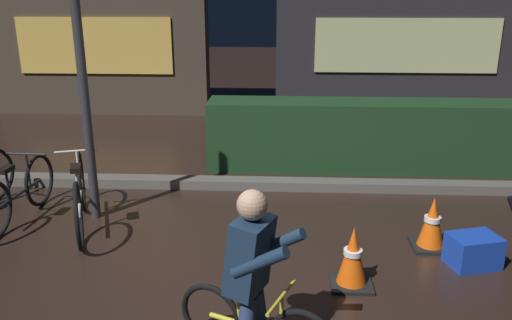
# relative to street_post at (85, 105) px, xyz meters

# --- Properties ---
(ground_plane) EXTENTS (40.00, 40.00, 0.00)m
(ground_plane) POSITION_rel_street_post_xyz_m (1.64, -1.20, -1.29)
(ground_plane) COLOR black
(sidewalk_curb) EXTENTS (12.00, 0.24, 0.12)m
(sidewalk_curb) POSITION_rel_street_post_xyz_m (1.64, 1.00, -1.23)
(sidewalk_curb) COLOR #56544F
(sidewalk_curb) RESTS_ON ground
(hedge_row) EXTENTS (4.80, 0.70, 0.97)m
(hedge_row) POSITION_rel_street_post_xyz_m (3.44, 1.90, -0.80)
(hedge_row) COLOR #19381C
(hedge_row) RESTS_ON ground
(storefront_left) EXTENTS (4.41, 0.54, 4.16)m
(storefront_left) POSITION_rel_street_post_xyz_m (-1.65, 5.30, 0.78)
(storefront_left) COLOR #42382D
(storefront_left) RESTS_ON ground
(storefront_right) EXTENTS (5.34, 0.54, 3.90)m
(storefront_right) POSITION_rel_street_post_xyz_m (4.60, 6.00, 0.65)
(storefront_right) COLOR #262328
(storefront_right) RESTS_ON ground
(street_post) EXTENTS (0.10, 0.10, 2.58)m
(street_post) POSITION_rel_street_post_xyz_m (0.00, 0.00, 0.00)
(street_post) COLOR #2D2D33
(street_post) RESTS_ON ground
(parked_bike_left_mid) EXTENTS (0.46, 1.54, 0.71)m
(parked_bike_left_mid) POSITION_rel_street_post_xyz_m (-0.79, -0.14, -0.96)
(parked_bike_left_mid) COLOR black
(parked_bike_left_mid) RESTS_ON ground
(parked_bike_center_left) EXTENTS (0.62, 1.63, 0.79)m
(parked_bike_center_left) POSITION_rel_street_post_xyz_m (-0.05, -0.27, -0.93)
(parked_bike_center_left) COLOR black
(parked_bike_center_left) RESTS_ON ground
(traffic_cone_near) EXTENTS (0.36, 0.36, 0.55)m
(traffic_cone_near) POSITION_rel_street_post_xyz_m (2.71, -1.30, -1.03)
(traffic_cone_near) COLOR black
(traffic_cone_near) RESTS_ON ground
(traffic_cone_far) EXTENTS (0.36, 0.36, 0.53)m
(traffic_cone_far) POSITION_rel_street_post_xyz_m (3.57, -0.55, -1.03)
(traffic_cone_far) COLOR black
(traffic_cone_far) RESTS_ON ground
(blue_crate) EXTENTS (0.51, 0.43, 0.30)m
(blue_crate) POSITION_rel_street_post_xyz_m (3.87, -0.90, -1.14)
(blue_crate) COLOR #193DB7
(blue_crate) RESTS_ON ground
(cyclist) EXTENTS (1.11, 0.65, 1.25)m
(cyclist) POSITION_rel_street_post_xyz_m (1.91, -2.26, -0.66)
(cyclist) COLOR black
(cyclist) RESTS_ON ground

